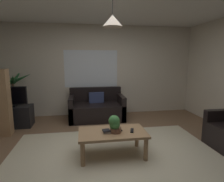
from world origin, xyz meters
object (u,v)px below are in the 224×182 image
tv (10,96)px  pendant_lamp (113,21)px  tv_stand (12,116)px  remote_on_table_0 (117,131)px  potted_plant_on_table (115,124)px  coffee_table (113,135)px  couch_under_window (97,109)px  book_on_table_0 (107,132)px  potted_palm_corner (14,97)px  book_on_table_1 (106,131)px  remote_on_table_1 (132,130)px

tv → pendant_lamp: (2.14, -1.68, 1.42)m
tv_stand → remote_on_table_0: bearing=-37.8°
potted_plant_on_table → tv_stand: (-2.17, 1.75, -0.32)m
remote_on_table_0 → pendant_lamp: bearing=56.2°
potted_plant_on_table → tv_stand: bearing=141.0°
remote_on_table_0 → potted_plant_on_table: bearing=102.1°
coffee_table → remote_on_table_0: (0.08, -0.02, 0.08)m
couch_under_window → pendant_lamp: (0.11, -1.97, 1.88)m
book_on_table_0 → potted_palm_corner: bearing=133.9°
coffee_table → remote_on_table_0: remote_on_table_0 is taller
book_on_table_1 → potted_plant_on_table: 0.17m
book_on_table_0 → remote_on_table_0: size_ratio=0.70×
book_on_table_0 → book_on_table_1: size_ratio=0.94×
couch_under_window → potted_plant_on_table: bearing=-86.1°
book_on_table_0 → tv_stand: size_ratio=0.12×
remote_on_table_1 → remote_on_table_0: bearing=12.6°
tv → pendant_lamp: size_ratio=1.59×
potted_plant_on_table → potted_palm_corner: size_ratio=0.21×
remote_on_table_0 → tv_stand: (-2.22, 1.72, -0.18)m
book_on_table_1 → remote_on_table_0: size_ratio=0.74×
book_on_table_0 → pendant_lamp: 1.73m
couch_under_window → tv: tv is taller
remote_on_table_1 → pendant_lamp: size_ratio=0.34×
book_on_table_0 → potted_plant_on_table: bearing=-11.3°
book_on_table_0 → couch_under_window: bearing=90.4°
couch_under_window → potted_palm_corner: size_ratio=1.05×
potted_plant_on_table → potted_palm_corner: 3.19m
remote_on_table_0 → tv: bearing=32.7°
book_on_table_1 → pendant_lamp: size_ratio=0.25×
book_on_table_1 → potted_plant_on_table: (0.13, -0.02, 0.11)m
couch_under_window → coffee_table: 1.97m
pendant_lamp → coffee_table: bearing=-5.7°
couch_under_window → coffee_table: bearing=-86.8°
tv_stand → potted_palm_corner: bearing=101.1°
potted_plant_on_table → tv_stand: size_ratio=0.32×
remote_on_table_0 → potted_plant_on_table: 0.15m
tv → potted_plant_on_table: bearing=-38.6°
coffee_table → potted_plant_on_table: potted_plant_on_table is taller
couch_under_window → pendant_lamp: size_ratio=3.06×
coffee_table → tv_stand: size_ratio=1.23×
coffee_table → book_on_table_0: 0.13m
couch_under_window → remote_on_table_0: 2.00m
potted_palm_corner → pendant_lamp: pendant_lamp is taller
coffee_table → potted_plant_on_table: 0.22m
potted_plant_on_table → potted_palm_corner: (-2.26, 2.25, 0.05)m
book_on_table_1 → remote_on_table_0: (0.19, 0.01, -0.02)m
remote_on_table_1 → tv: tv is taller
remote_on_table_1 → pendant_lamp: bearing=10.1°
tv_stand → book_on_table_1: bearing=-40.5°
remote_on_table_1 → tv_stand: (-2.46, 1.74, -0.18)m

